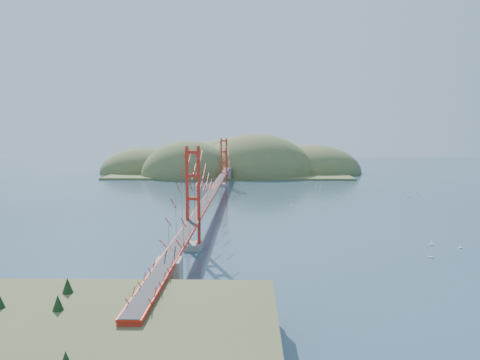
{
  "coord_description": "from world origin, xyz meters",
  "views": [
    {
      "loc": [
        6.47,
        -81.69,
        13.35
      ],
      "look_at": [
        4.56,
        0.0,
        4.76
      ],
      "focal_mm": 35.0,
      "sensor_mm": 36.0,
      "label": 1
    }
  ],
  "objects_px": {
    "bridge": "(214,167)",
    "sailboat_1": "(324,207)",
    "fort": "(170,300)",
    "sailboat_2": "(431,244)",
    "sailboat_0": "(320,208)"
  },
  "relations": [
    {
      "from": "sailboat_0",
      "to": "sailboat_1",
      "type": "relative_size",
      "value": 0.99
    },
    {
      "from": "fort",
      "to": "sailboat_2",
      "type": "xyz_separation_m",
      "value": [
        27.33,
        20.46,
        -0.51
      ]
    },
    {
      "from": "bridge",
      "to": "fort",
      "type": "bearing_deg",
      "value": -89.52
    },
    {
      "from": "bridge",
      "to": "sailboat_2",
      "type": "xyz_separation_m",
      "value": [
        27.73,
        -27.52,
        -6.86
      ]
    },
    {
      "from": "bridge",
      "to": "sailboat_0",
      "type": "xyz_separation_m",
      "value": [
        18.4,
        -1.61,
        -6.87
      ]
    },
    {
      "from": "bridge",
      "to": "sailboat_1",
      "type": "distance_m",
      "value": 20.54
    },
    {
      "from": "fort",
      "to": "sailboat_2",
      "type": "distance_m",
      "value": 34.14
    },
    {
      "from": "bridge",
      "to": "sailboat_0",
      "type": "relative_size",
      "value": 169.11
    },
    {
      "from": "bridge",
      "to": "sailboat_1",
      "type": "xyz_separation_m",
      "value": [
        19.35,
        -0.58,
        -6.87
      ]
    },
    {
      "from": "bridge",
      "to": "sailboat_1",
      "type": "height_order",
      "value": "bridge"
    },
    {
      "from": "sailboat_2",
      "to": "sailboat_1",
      "type": "distance_m",
      "value": 28.21
    },
    {
      "from": "sailboat_0",
      "to": "sailboat_1",
      "type": "height_order",
      "value": "sailboat_1"
    },
    {
      "from": "fort",
      "to": "sailboat_0",
      "type": "relative_size",
      "value": 6.63
    },
    {
      "from": "bridge",
      "to": "sailboat_2",
      "type": "relative_size",
      "value": 136.08
    },
    {
      "from": "fort",
      "to": "sailboat_1",
      "type": "relative_size",
      "value": 6.54
    }
  ]
}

